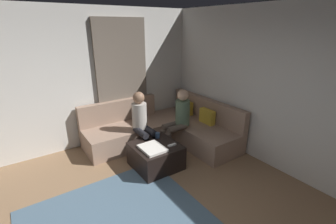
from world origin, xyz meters
The scene contains 10 objects.
wall_back centered at (0.00, 2.94, 1.35)m, with size 6.00×0.12×2.70m, color silver.
wall_left centered at (-2.94, 0.00, 1.35)m, with size 0.12×6.00×2.70m, color silver.
curtain_panel centered at (-2.84, 1.30, 1.25)m, with size 0.06×1.10×2.50m, color #726659.
sectional_couch centered at (-2.08, 1.88, 0.28)m, with size 2.10×2.55×0.87m.
ottoman centered at (-1.36, 1.19, 0.21)m, with size 0.76×0.76×0.42m, color black.
folded_blanket centered at (-1.26, 1.07, 0.44)m, with size 0.44×0.36×0.04m, color white.
coffee_mug centered at (-1.58, 1.37, 0.47)m, with size 0.08×0.08×0.10m, color #334C72.
game_remote centered at (-1.18, 1.41, 0.43)m, with size 0.05×0.15×0.02m, color white.
person_on_couch_back centered at (-1.71, 1.93, 0.66)m, with size 0.30×0.60×1.20m.
person_on_couch_side centered at (-1.93, 1.25, 0.66)m, with size 0.60×0.30×1.20m.
Camera 1 is at (1.75, -0.68, 2.36)m, focal length 25.41 mm.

